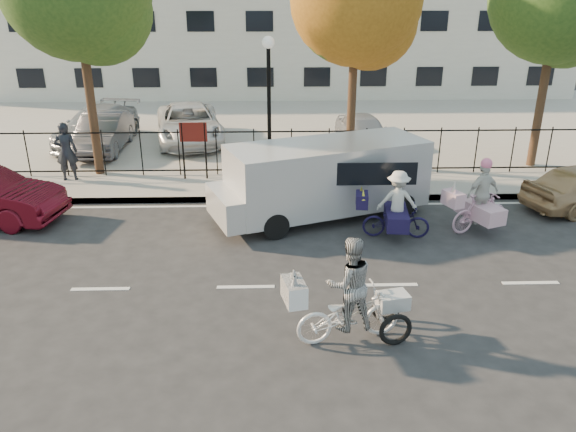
{
  "coord_description": "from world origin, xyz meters",
  "views": [
    {
      "loc": [
        0.58,
        -10.26,
        5.77
      ],
      "look_at": [
        0.91,
        1.2,
        1.1
      ],
      "focal_mm": 35.0,
      "sensor_mm": 36.0,
      "label": 1
    }
  ],
  "objects_px": {
    "lamppost": "(269,84)",
    "lot_car_a": "(97,126)",
    "lot_car_d": "(364,131)",
    "lot_car_b": "(189,124)",
    "white_van": "(324,177)",
    "zebra_trike": "(349,301)",
    "lot_car_c": "(103,132)",
    "unicorn_bike": "(480,205)",
    "bull_bike": "(396,211)",
    "pedestrian": "(66,151)"
  },
  "relations": [
    {
      "from": "lamppost",
      "to": "lot_car_a",
      "type": "xyz_separation_m",
      "value": [
        -6.65,
        4.46,
        -2.27
      ]
    },
    {
      "from": "lot_car_d",
      "to": "lot_car_b",
      "type": "bearing_deg",
      "value": 162.2
    },
    {
      "from": "white_van",
      "to": "lamppost",
      "type": "bearing_deg",
      "value": 95.42
    },
    {
      "from": "zebra_trike",
      "to": "lot_car_b",
      "type": "height_order",
      "value": "zebra_trike"
    },
    {
      "from": "lot_car_d",
      "to": "lot_car_c",
      "type": "bearing_deg",
      "value": 171.93
    },
    {
      "from": "lot_car_c",
      "to": "lot_car_d",
      "type": "bearing_deg",
      "value": -0.25
    },
    {
      "from": "white_van",
      "to": "unicorn_bike",
      "type": "bearing_deg",
      "value": -37.3
    },
    {
      "from": "unicorn_bike",
      "to": "lot_car_d",
      "type": "relative_size",
      "value": 0.53
    },
    {
      "from": "unicorn_bike",
      "to": "lot_car_c",
      "type": "bearing_deg",
      "value": 35.53
    },
    {
      "from": "unicorn_bike",
      "to": "lot_car_c",
      "type": "height_order",
      "value": "unicorn_bike"
    },
    {
      "from": "lot_car_c",
      "to": "lot_car_d",
      "type": "xyz_separation_m",
      "value": [
        9.68,
        0.19,
        -0.06
      ]
    },
    {
      "from": "lamppost",
      "to": "lot_car_c",
      "type": "distance_m",
      "value": 7.39
    },
    {
      "from": "lot_car_b",
      "to": "lot_car_c",
      "type": "bearing_deg",
      "value": -169.13
    },
    {
      "from": "bull_bike",
      "to": "lot_car_c",
      "type": "bearing_deg",
      "value": 56.79
    },
    {
      "from": "lot_car_a",
      "to": "lot_car_d",
      "type": "xyz_separation_m",
      "value": [
        10.19,
        -0.85,
        -0.06
      ]
    },
    {
      "from": "pedestrian",
      "to": "bull_bike",
      "type": "bearing_deg",
      "value": 145.81
    },
    {
      "from": "pedestrian",
      "to": "lot_car_c",
      "type": "relative_size",
      "value": 0.44
    },
    {
      "from": "white_van",
      "to": "lot_car_d",
      "type": "bearing_deg",
      "value": 51.22
    },
    {
      "from": "lamppost",
      "to": "white_van",
      "type": "bearing_deg",
      "value": -63.67
    },
    {
      "from": "unicorn_bike",
      "to": "lot_car_a",
      "type": "distance_m",
      "value": 14.66
    },
    {
      "from": "bull_bike",
      "to": "pedestrian",
      "type": "bearing_deg",
      "value": 72.06
    },
    {
      "from": "white_van",
      "to": "lot_car_d",
      "type": "xyz_separation_m",
      "value": [
        2.1,
        6.52,
        -0.34
      ]
    },
    {
      "from": "lot_car_d",
      "to": "bull_bike",
      "type": "bearing_deg",
      "value": -102.37
    },
    {
      "from": "zebra_trike",
      "to": "lot_car_d",
      "type": "bearing_deg",
      "value": -22.25
    },
    {
      "from": "lamppost",
      "to": "lot_car_a",
      "type": "distance_m",
      "value": 8.33
    },
    {
      "from": "lot_car_c",
      "to": "lot_car_b",
      "type": "bearing_deg",
      "value": 20.48
    },
    {
      "from": "white_van",
      "to": "lot_car_c",
      "type": "bearing_deg",
      "value": 119.23
    },
    {
      "from": "lot_car_b",
      "to": "lot_car_c",
      "type": "xyz_separation_m",
      "value": [
        -2.99,
        -1.2,
        -0.03
      ]
    },
    {
      "from": "lot_car_d",
      "to": "zebra_trike",
      "type": "bearing_deg",
      "value": -109.13
    },
    {
      "from": "zebra_trike",
      "to": "white_van",
      "type": "xyz_separation_m",
      "value": [
        0.05,
        5.79,
        0.37
      ]
    },
    {
      "from": "pedestrian",
      "to": "unicorn_bike",
      "type": "bearing_deg",
      "value": 151.42
    },
    {
      "from": "lamppost",
      "to": "white_van",
      "type": "height_order",
      "value": "lamppost"
    },
    {
      "from": "white_van",
      "to": "lot_car_c",
      "type": "distance_m",
      "value": 9.88
    },
    {
      "from": "zebra_trike",
      "to": "pedestrian",
      "type": "relative_size",
      "value": 1.25
    },
    {
      "from": "lot_car_b",
      "to": "lot_car_c",
      "type": "height_order",
      "value": "lot_car_b"
    },
    {
      "from": "lot_car_b",
      "to": "unicorn_bike",
      "type": "bearing_deg",
      "value": -56.73
    },
    {
      "from": "lot_car_a",
      "to": "lot_car_c",
      "type": "distance_m",
      "value": 1.16
    },
    {
      "from": "white_van",
      "to": "lot_car_c",
      "type": "height_order",
      "value": "white_van"
    },
    {
      "from": "lamppost",
      "to": "bull_bike",
      "type": "distance_m",
      "value": 5.86
    },
    {
      "from": "lamppost",
      "to": "lot_car_c",
      "type": "xyz_separation_m",
      "value": [
        -6.14,
        3.42,
        -2.27
      ]
    },
    {
      "from": "zebra_trike",
      "to": "unicorn_bike",
      "type": "height_order",
      "value": "zebra_trike"
    },
    {
      "from": "bull_bike",
      "to": "lot_car_d",
      "type": "height_order",
      "value": "bull_bike"
    },
    {
      "from": "lot_car_b",
      "to": "white_van",
      "type": "bearing_deg",
      "value": -69.64
    },
    {
      "from": "unicorn_bike",
      "to": "pedestrian",
      "type": "distance_m",
      "value": 12.3
    },
    {
      "from": "white_van",
      "to": "lot_car_a",
      "type": "relative_size",
      "value": 1.3
    },
    {
      "from": "white_van",
      "to": "pedestrian",
      "type": "height_order",
      "value": "white_van"
    },
    {
      "from": "lamppost",
      "to": "lot_car_d",
      "type": "bearing_deg",
      "value": 45.6
    },
    {
      "from": "pedestrian",
      "to": "lot_car_a",
      "type": "height_order",
      "value": "pedestrian"
    },
    {
      "from": "white_van",
      "to": "lot_car_c",
      "type": "xyz_separation_m",
      "value": [
        -7.58,
        6.33,
        -0.28
      ]
    },
    {
      "from": "white_van",
      "to": "lot_car_a",
      "type": "distance_m",
      "value": 10.95
    }
  ]
}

